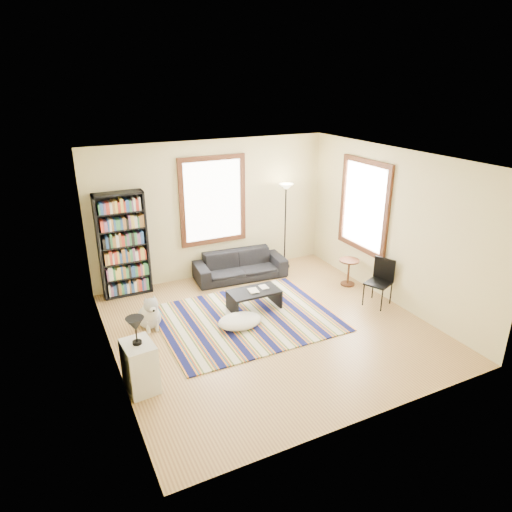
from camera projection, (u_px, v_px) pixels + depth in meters
name	position (u px, v px, depth m)	size (l,w,h in m)	color
floor	(269.00, 329.00, 7.70)	(5.00, 5.00, 0.10)	tan
ceiling	(271.00, 156.00, 6.64)	(5.00, 5.00, 0.10)	white
wall_back	(212.00, 209.00, 9.30)	(5.00, 0.10, 2.80)	beige
wall_front	(377.00, 322.00, 5.04)	(5.00, 0.10, 2.80)	beige
wall_left	(102.00, 278.00, 6.12)	(0.10, 5.00, 2.80)	beige
wall_right	(395.00, 227.00, 8.21)	(0.10, 5.00, 2.80)	beige
window_back	(213.00, 201.00, 9.16)	(1.20, 0.06, 1.60)	white
window_right	(364.00, 206.00, 8.77)	(0.06, 1.20, 1.60)	white
rug	(247.00, 318.00, 7.92)	(2.93, 2.34, 0.02)	#0D1041
sofa	(240.00, 265.00, 9.45)	(1.88, 0.74, 0.55)	black
bookshelf	(123.00, 245.00, 8.49)	(0.90, 0.30, 2.00)	black
coffee_table	(254.00, 300.00, 8.20)	(0.90, 0.50, 0.36)	black
book_a	(249.00, 291.00, 8.09)	(0.17, 0.22, 0.02)	beige
book_b	(260.00, 288.00, 8.24)	(0.14, 0.19, 0.01)	beige
floor_cushion	(240.00, 321.00, 7.66)	(0.75, 0.56, 0.19)	beige
floor_lamp	(285.00, 227.00, 9.75)	(0.30, 0.30, 1.86)	black
side_table	(348.00, 272.00, 9.13)	(0.40, 0.40, 0.54)	#462411
folding_chair	(378.00, 283.00, 8.27)	(0.42, 0.40, 0.86)	black
white_cabinet	(140.00, 366.00, 6.03)	(0.38, 0.50, 0.70)	silver
table_lamp	(136.00, 331.00, 5.83)	(0.24, 0.24, 0.38)	black
dog	(149.00, 310.00, 7.56)	(0.44, 0.62, 0.62)	silver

